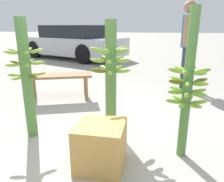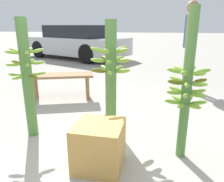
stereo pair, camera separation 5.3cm
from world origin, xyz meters
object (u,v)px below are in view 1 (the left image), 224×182
Objects in this scene: banana_stalk_center at (111,74)px; banana_stalk_right at (188,87)px; produce_crate at (101,146)px; vendor_person at (187,36)px; parked_car at (73,42)px; banana_stalk_left at (27,78)px; market_bench at (59,79)px.

banana_stalk_right is at bearing -26.65° from banana_stalk_center.
vendor_person is at bearing 70.18° from produce_crate.
parked_car is at bearing 119.03° from banana_stalk_right.
banana_stalk_right is at bearing 10.84° from vendor_person.
banana_stalk_center is at bearing -132.13° from parked_car.
parked_car is (-3.85, 3.77, -0.44)m from vendor_person.
vendor_person is (2.03, 2.53, 0.36)m from banana_stalk_left.
parked_car is at bearing 87.68° from market_bench.
banana_stalk_center is at bearing 19.13° from banana_stalk_left.
banana_stalk_right is (0.82, -0.41, 0.00)m from banana_stalk_center.
vendor_person reaches higher than produce_crate.
banana_stalk_right reaches higher than market_bench.
banana_stalk_left is at bearing -140.51° from parked_car.
parked_car reaches higher than produce_crate.
vendor_person is (1.12, 2.21, 0.35)m from banana_stalk_center.
banana_stalk_left is 1.39m from market_bench.
banana_stalk_right is 0.31× the size of parked_car.
parked_car reaches higher than market_bench.
banana_stalk_center is 3.12× the size of produce_crate.
banana_stalk_right reaches higher than banana_stalk_center.
banana_stalk_left is 1.02× the size of banana_stalk_center.
banana_stalk_center reaches higher than market_bench.
banana_stalk_right is at bearing -3.19° from banana_stalk_left.
market_bench is at bearing 143.91° from banana_stalk_right.
market_bench is (-1.13, 1.01, -0.35)m from banana_stalk_center.
vendor_person is 0.38× the size of parked_car.
parked_car is (-1.60, 4.98, 0.26)m from market_bench.
produce_crate is (2.78, -6.74, -0.42)m from parked_car.
banana_stalk_right reaches higher than banana_stalk_left.
banana_stalk_left is at bearing -100.55° from market_bench.
banana_stalk_right reaches higher than produce_crate.
banana_stalk_left is 1.15× the size of market_bench.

